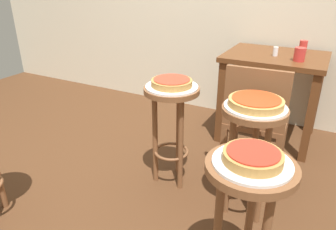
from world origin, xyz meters
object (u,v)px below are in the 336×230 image
at_px(serving_plate_middle, 252,163).
at_px(stool_leftside, 251,139).
at_px(cup_near_edge, 300,54).
at_px(condiment_shaker, 275,51).
at_px(pizza_leftside, 256,102).
at_px(stool_middle, 247,204).
at_px(cup_far_edge, 303,46).
at_px(wooden_chair, 256,119).
at_px(stool_rear, 172,115).
at_px(pizza_middle, 253,157).
at_px(serving_plate_leftside, 255,107).
at_px(serving_plate_rear, 172,87).
at_px(pizza_rear, 172,82).
at_px(dining_table, 274,72).

distance_m(serving_plate_middle, stool_leftside, 0.61).
distance_m(cup_near_edge, condiment_shaker, 0.21).
height_order(pizza_leftside, condiment_shaker, condiment_shaker).
xyz_separation_m(stool_middle, cup_far_edge, (-0.05, 1.83, 0.29)).
bearing_deg(serving_plate_middle, cup_near_edge, 91.23).
relative_size(condiment_shaker, wooden_chair, 0.09).
bearing_deg(wooden_chair, stool_rear, -148.34).
bearing_deg(pizza_middle, serving_plate_leftside, 102.55).
xyz_separation_m(pizza_middle, pizza_leftside, (-0.12, 0.56, -0.00)).
bearing_deg(pizza_middle, serving_plate_middle, 180.00).
bearing_deg(stool_rear, stool_leftside, -8.58).
bearing_deg(stool_leftside, stool_rear, 171.42).
bearing_deg(cup_far_edge, serving_plate_rear, -118.14).
height_order(cup_near_edge, cup_far_edge, cup_near_edge).
bearing_deg(pizza_rear, wooden_chair, 31.66).
height_order(stool_middle, cup_far_edge, cup_far_edge).
height_order(pizza_middle, serving_plate_rear, pizza_middle).
bearing_deg(stool_middle, pizza_leftside, 102.55).
bearing_deg(wooden_chair, stool_middle, -78.73).
bearing_deg(dining_table, serving_plate_middle, -82.26).
bearing_deg(cup_near_edge, pizza_rear, -127.10).
xyz_separation_m(stool_middle, wooden_chair, (-0.19, 0.95, -0.05)).
distance_m(stool_leftside, stool_rear, 0.56).
distance_m(serving_plate_leftside, pizza_leftside, 0.03).
bearing_deg(serving_plate_rear, dining_table, 65.40).
bearing_deg(dining_table, cup_far_edge, 46.79).
bearing_deg(dining_table, cup_near_edge, -36.41).
distance_m(stool_middle, serving_plate_leftside, 0.61).
bearing_deg(cup_far_edge, pizza_middle, -88.58).
distance_m(cup_far_edge, condiment_shaker, 0.30).
relative_size(stool_rear, serving_plate_rear, 2.09).
distance_m(serving_plate_middle, pizza_leftside, 0.57).
bearing_deg(stool_middle, cup_far_edge, 91.42).
distance_m(serving_plate_leftside, stool_rear, 0.59).
bearing_deg(stool_rear, dining_table, 65.40).
bearing_deg(serving_plate_rear, cup_far_edge, 61.86).
height_order(pizza_leftside, dining_table, pizza_leftside).
xyz_separation_m(pizza_leftside, dining_table, (-0.10, 1.08, -0.13)).
xyz_separation_m(stool_middle, stool_leftside, (-0.12, 0.56, 0.00)).
bearing_deg(serving_plate_middle, pizza_rear, 136.48).
distance_m(pizza_rear, cup_far_edge, 1.34).
xyz_separation_m(dining_table, condiment_shaker, (-0.00, -0.06, 0.18)).
relative_size(stool_middle, condiment_shaker, 9.72).
relative_size(pizza_rear, cup_far_edge, 2.69).
distance_m(stool_leftside, dining_table, 1.09).
bearing_deg(serving_plate_rear, pizza_rear, -90.00).
bearing_deg(pizza_rear, pizza_leftside, -8.58).
bearing_deg(pizza_rear, stool_middle, -43.52).
relative_size(pizza_middle, condiment_shaker, 3.16).
distance_m(pizza_leftside, wooden_chair, 0.48).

